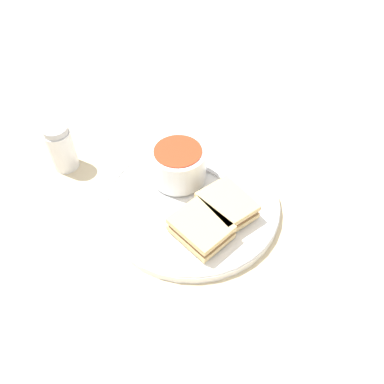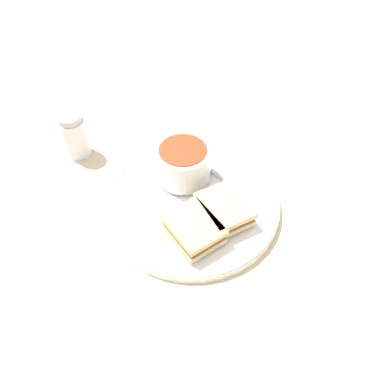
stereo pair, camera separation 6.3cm
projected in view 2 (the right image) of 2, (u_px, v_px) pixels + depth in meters
name	position (u px, v px, depth m)	size (l,w,h in m)	color
ground_plane	(192.00, 205.00, 0.66)	(2.40, 2.40, 0.00)	beige
plate	(192.00, 202.00, 0.65)	(0.30, 0.30, 0.02)	white
soup_bowl	(183.00, 163.00, 0.66)	(0.10, 0.10, 0.06)	white
spoon	(203.00, 163.00, 0.70)	(0.11, 0.09, 0.01)	silver
sandwich_half_near	(194.00, 229.00, 0.58)	(0.11, 0.10, 0.03)	#DBBC7F
sandwich_half_far	(224.00, 209.00, 0.61)	(0.11, 0.10, 0.03)	#DBBC7F
salt_shaker	(75.00, 136.00, 0.72)	(0.05, 0.05, 0.09)	silver
menu_sheet	(242.00, 108.00, 0.85)	(0.33, 0.35, 0.00)	white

